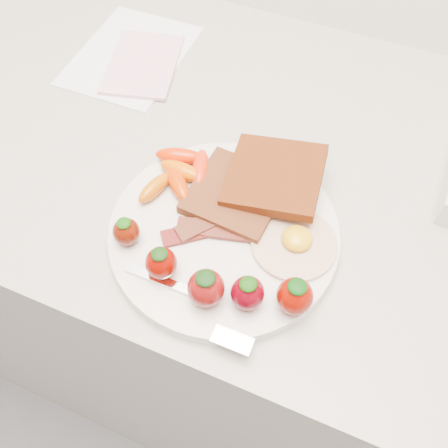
% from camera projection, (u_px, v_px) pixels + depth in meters
% --- Properties ---
extents(counter, '(2.00, 0.60, 0.90)m').
position_uv_depth(counter, '(251.00, 297.00, 1.04)').
color(counter, gray).
rests_on(counter, ground).
extents(plate, '(0.27, 0.27, 0.02)m').
position_uv_depth(plate, '(224.00, 233.00, 0.59)').
color(plate, silver).
rests_on(plate, counter).
extents(toast_lower, '(0.11, 0.11, 0.01)m').
position_uv_depth(toast_lower, '(236.00, 194.00, 0.60)').
color(toast_lower, '#34180A').
rests_on(toast_lower, plate).
extents(toast_upper, '(0.13, 0.12, 0.03)m').
position_uv_depth(toast_upper, '(275.00, 176.00, 0.60)').
color(toast_upper, '#3A1604').
rests_on(toast_upper, toast_lower).
extents(fried_egg, '(0.13, 0.13, 0.02)m').
position_uv_depth(fried_egg, '(295.00, 242.00, 0.56)').
color(fried_egg, beige).
rests_on(fried_egg, plate).
extents(bacon_strips, '(0.10, 0.10, 0.01)m').
position_uv_depth(bacon_strips, '(208.00, 227.00, 0.58)').
color(bacon_strips, '#480F12').
rests_on(bacon_strips, plate).
extents(baby_carrots, '(0.08, 0.11, 0.02)m').
position_uv_depth(baby_carrots, '(180.00, 172.00, 0.61)').
color(baby_carrots, '#DC5800').
rests_on(baby_carrots, plate).
extents(strawberries, '(0.23, 0.07, 0.05)m').
position_uv_depth(strawberries, '(216.00, 279.00, 0.52)').
color(strawberries, '#561002').
rests_on(strawberries, plate).
extents(fork, '(0.16, 0.05, 0.00)m').
position_uv_depth(fork, '(196.00, 308.00, 0.52)').
color(fork, white).
rests_on(fork, plate).
extents(paper_sheet, '(0.16, 0.21, 0.00)m').
position_uv_depth(paper_sheet, '(131.00, 55.00, 0.78)').
color(paper_sheet, white).
rests_on(paper_sheet, counter).
extents(notepad, '(0.13, 0.17, 0.01)m').
position_uv_depth(notepad, '(143.00, 64.00, 0.76)').
color(notepad, '#EDACC0').
rests_on(notepad, paper_sheet).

